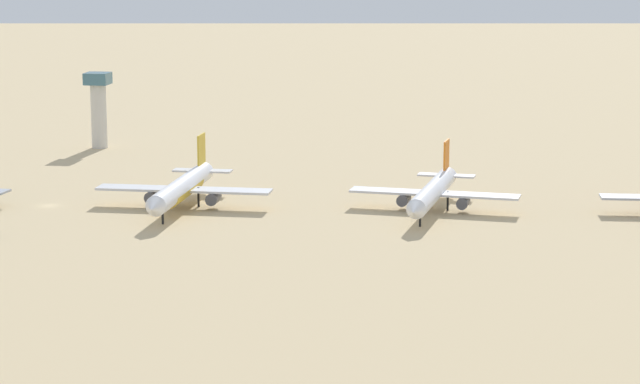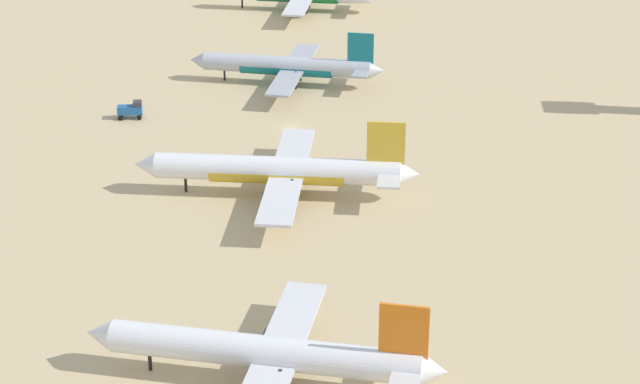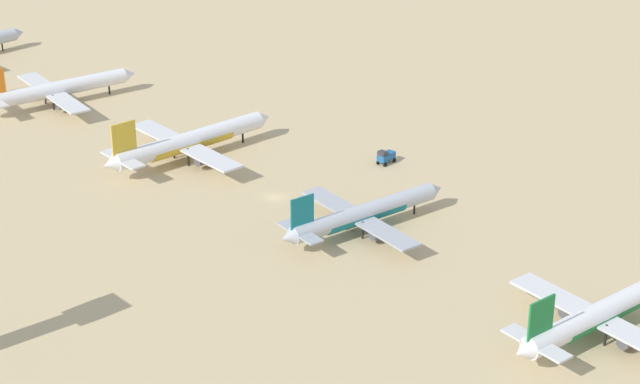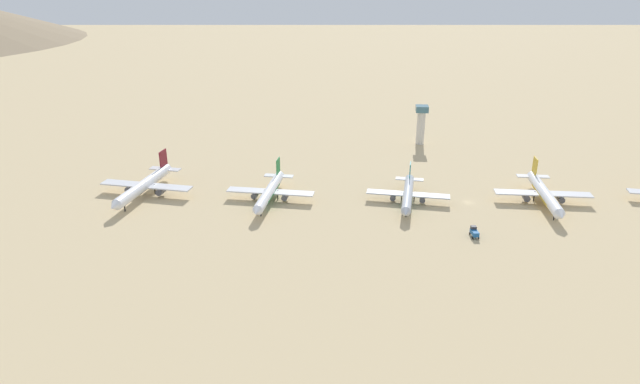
# 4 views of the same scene
# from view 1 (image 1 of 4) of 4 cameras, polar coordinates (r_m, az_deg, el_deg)

# --- Properties ---
(ground_plane) EXTENTS (1802.08, 1802.08, 0.00)m
(ground_plane) POSITION_cam_1_polar(r_m,az_deg,el_deg) (317.45, -11.90, -0.60)
(ground_plane) COLOR tan
(parked_jet_3) EXTENTS (52.25, 42.34, 15.10)m
(parked_jet_3) POSITION_cam_1_polar(r_m,az_deg,el_deg) (308.09, -6.10, 0.18)
(parked_jet_3) COLOR white
(parked_jet_3) RESTS_ON ground
(parked_jet_4) EXTENTS (49.73, 40.56, 14.34)m
(parked_jet_4) POSITION_cam_1_polar(r_m,az_deg,el_deg) (304.11, 5.03, 0.02)
(parked_jet_4) COLOR white
(parked_jet_4) RESTS_ON ground
(control_tower) EXTENTS (7.20, 7.20, 23.23)m
(control_tower) POSITION_cam_1_polar(r_m,az_deg,el_deg) (401.93, -9.75, 3.80)
(control_tower) COLOR beige
(control_tower) RESTS_ON ground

